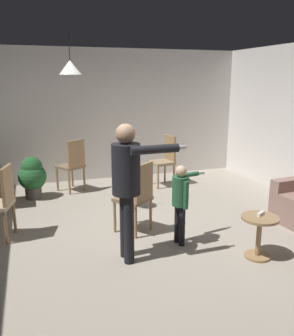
{
  "coord_description": "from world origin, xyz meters",
  "views": [
    {
      "loc": [
        -1.28,
        -4.24,
        2.1
      ],
      "look_at": [
        0.08,
        -0.08,
        1.0
      ],
      "focal_mm": 38.31,
      "sensor_mm": 36.0,
      "label": 1
    }
  ],
  "objects_px": {
    "dining_chair_by_counter": "(0,200)",
    "dining_chair_centre_back": "(73,163)",
    "potted_plant_corner": "(32,176)",
    "spare_remote_on_table": "(261,214)",
    "side_table_by_couch": "(259,232)",
    "person_child": "(181,196)",
    "person_adult": "(127,178)",
    "dining_chair_spare": "(165,159)",
    "dining_chair_near_wall": "(137,195)"
  },
  "relations": [
    {
      "from": "person_child",
      "to": "dining_chair_by_counter",
      "type": "distance_m",
      "value": 2.37
    },
    {
      "from": "dining_chair_centre_back",
      "to": "dining_chair_spare",
      "type": "distance_m",
      "value": 1.81
    },
    {
      "from": "dining_chair_by_counter",
      "to": "potted_plant_corner",
      "type": "height_order",
      "value": "dining_chair_by_counter"
    },
    {
      "from": "person_child",
      "to": "side_table_by_couch",
      "type": "bearing_deg",
      "value": 38.91
    },
    {
      "from": "side_table_by_couch",
      "to": "potted_plant_corner",
      "type": "distance_m",
      "value": 4.04
    },
    {
      "from": "spare_remote_on_table",
      "to": "dining_chair_centre_back",
      "type": "bearing_deg",
      "value": 118.99
    },
    {
      "from": "person_adult",
      "to": "potted_plant_corner",
      "type": "bearing_deg",
      "value": -160.18
    },
    {
      "from": "dining_chair_centre_back",
      "to": "dining_chair_spare",
      "type": "height_order",
      "value": "same"
    },
    {
      "from": "person_child",
      "to": "potted_plant_corner",
      "type": "relative_size",
      "value": 1.38
    },
    {
      "from": "side_table_by_couch",
      "to": "dining_chair_centre_back",
      "type": "bearing_deg",
      "value": 118.16
    },
    {
      "from": "side_table_by_couch",
      "to": "dining_chair_centre_back",
      "type": "distance_m",
      "value": 3.79
    },
    {
      "from": "person_adult",
      "to": "spare_remote_on_table",
      "type": "relative_size",
      "value": 12.48
    },
    {
      "from": "dining_chair_by_counter",
      "to": "dining_chair_centre_back",
      "type": "height_order",
      "value": "same"
    },
    {
      "from": "potted_plant_corner",
      "to": "spare_remote_on_table",
      "type": "height_order",
      "value": "potted_plant_corner"
    },
    {
      "from": "dining_chair_centre_back",
      "to": "potted_plant_corner",
      "type": "bearing_deg",
      "value": 161.35
    },
    {
      "from": "dining_chair_spare",
      "to": "spare_remote_on_table",
      "type": "height_order",
      "value": "dining_chair_spare"
    },
    {
      "from": "potted_plant_corner",
      "to": "spare_remote_on_table",
      "type": "distance_m",
      "value": 4.03
    },
    {
      "from": "dining_chair_near_wall",
      "to": "dining_chair_centre_back",
      "type": "xyz_separation_m",
      "value": [
        -0.62,
        2.18,
        0.0
      ]
    },
    {
      "from": "person_adult",
      "to": "dining_chair_spare",
      "type": "relative_size",
      "value": 1.62
    },
    {
      "from": "dining_chair_by_counter",
      "to": "dining_chair_spare",
      "type": "relative_size",
      "value": 1.0
    },
    {
      "from": "dining_chair_centre_back",
      "to": "spare_remote_on_table",
      "type": "distance_m",
      "value": 3.76
    },
    {
      "from": "person_child",
      "to": "dining_chair_by_counter",
      "type": "height_order",
      "value": "person_child"
    },
    {
      "from": "person_child",
      "to": "dining_chair_near_wall",
      "type": "bearing_deg",
      "value": -151.24
    },
    {
      "from": "side_table_by_couch",
      "to": "person_child",
      "type": "relative_size",
      "value": 0.49
    },
    {
      "from": "person_adult",
      "to": "spare_remote_on_table",
      "type": "distance_m",
      "value": 1.65
    },
    {
      "from": "person_adult",
      "to": "potted_plant_corner",
      "type": "height_order",
      "value": "person_adult"
    },
    {
      "from": "side_table_by_couch",
      "to": "dining_chair_spare",
      "type": "relative_size",
      "value": 0.52
    },
    {
      "from": "dining_chair_spare",
      "to": "dining_chair_near_wall",
      "type": "bearing_deg",
      "value": 140.74
    },
    {
      "from": "dining_chair_near_wall",
      "to": "spare_remote_on_table",
      "type": "distance_m",
      "value": 1.64
    },
    {
      "from": "person_adult",
      "to": "person_child",
      "type": "bearing_deg",
      "value": 103.24
    },
    {
      "from": "dining_chair_centre_back",
      "to": "spare_remote_on_table",
      "type": "relative_size",
      "value": 7.69
    },
    {
      "from": "dining_chair_centre_back",
      "to": "potted_plant_corner",
      "type": "relative_size",
      "value": 1.32
    },
    {
      "from": "person_adult",
      "to": "potted_plant_corner",
      "type": "xyz_separation_m",
      "value": [
        -1.03,
        2.71,
        -0.59
      ]
    },
    {
      "from": "dining_chair_by_counter",
      "to": "dining_chair_centre_back",
      "type": "distance_m",
      "value": 2.16
    },
    {
      "from": "dining_chair_spare",
      "to": "person_child",
      "type": "bearing_deg",
      "value": 154.48
    },
    {
      "from": "side_table_by_couch",
      "to": "dining_chair_by_counter",
      "type": "distance_m",
      "value": 3.32
    },
    {
      "from": "side_table_by_couch",
      "to": "dining_chair_near_wall",
      "type": "height_order",
      "value": "dining_chair_near_wall"
    },
    {
      "from": "dining_chair_by_counter",
      "to": "dining_chair_centre_back",
      "type": "xyz_separation_m",
      "value": [
        1.16,
        1.82,
        0.0
      ]
    },
    {
      "from": "person_child",
      "to": "dining_chair_spare",
      "type": "bearing_deg",
      "value": 152.91
    },
    {
      "from": "dining_chair_spare",
      "to": "dining_chair_by_counter",
      "type": "bearing_deg",
      "value": 110.49
    },
    {
      "from": "side_table_by_couch",
      "to": "dining_chair_spare",
      "type": "height_order",
      "value": "dining_chair_spare"
    },
    {
      "from": "dining_chair_near_wall",
      "to": "side_table_by_couch",
      "type": "bearing_deg",
      "value": -82.39
    },
    {
      "from": "side_table_by_couch",
      "to": "person_child",
      "type": "distance_m",
      "value": 1.03
    },
    {
      "from": "person_adult",
      "to": "spare_remote_on_table",
      "type": "bearing_deg",
      "value": 74.39
    },
    {
      "from": "dining_chair_centre_back",
      "to": "side_table_by_couch",
      "type": "bearing_deg",
      "value": -94.47
    },
    {
      "from": "dining_chair_by_counter",
      "to": "person_child",
      "type": "bearing_deg",
      "value": -97.05
    },
    {
      "from": "dining_chair_by_counter",
      "to": "dining_chair_centre_back",
      "type": "bearing_deg",
      "value": -17.63
    },
    {
      "from": "person_child",
      "to": "dining_chair_centre_back",
      "type": "height_order",
      "value": "person_child"
    },
    {
      "from": "potted_plant_corner",
      "to": "spare_remote_on_table",
      "type": "relative_size",
      "value": 5.84
    },
    {
      "from": "person_adult",
      "to": "person_child",
      "type": "xyz_separation_m",
      "value": [
        0.75,
        0.19,
        -0.35
      ]
    }
  ]
}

